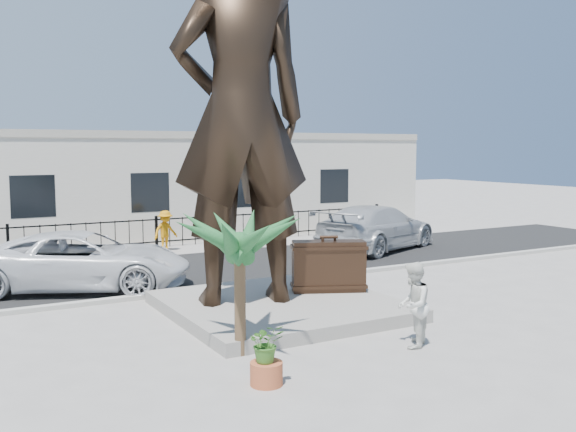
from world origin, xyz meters
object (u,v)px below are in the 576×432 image
tourist (413,305)px  car_white (83,261)px  statue (241,114)px  suitcase (329,266)px

tourist → car_white: bearing=-101.7°
statue → suitcase: size_ratio=4.82×
tourist → car_white: (-4.69, 8.65, -0.03)m
suitcase → statue: bearing=-158.4°
statue → tourist: bearing=126.9°
statue → suitcase: statue is taller
tourist → suitcase: bearing=-138.1°
suitcase → car_white: bearing=162.2°
suitcase → tourist: tourist is taller
suitcase → tourist: 4.03m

